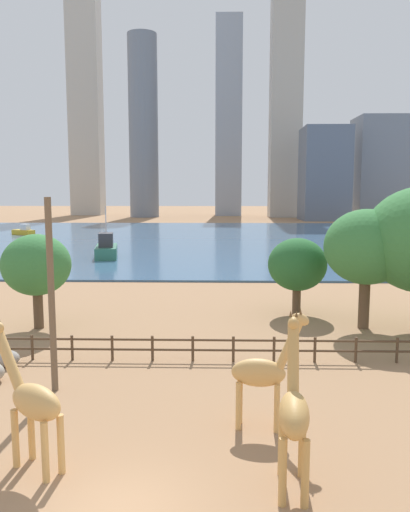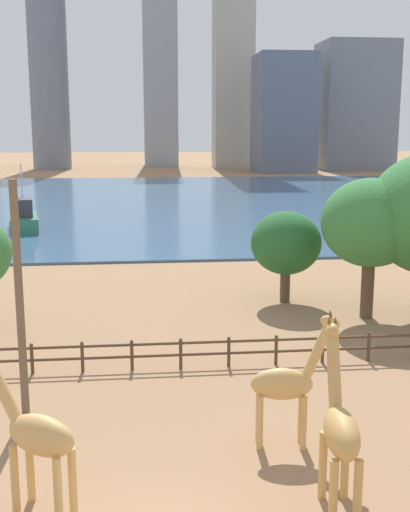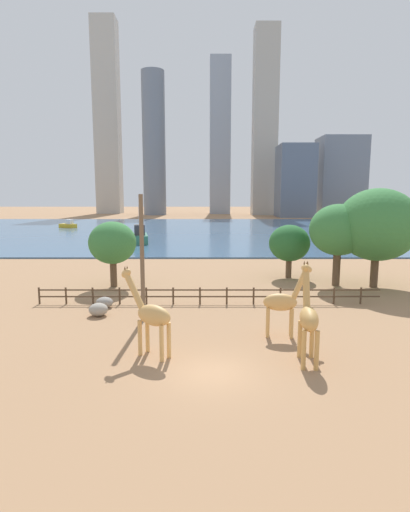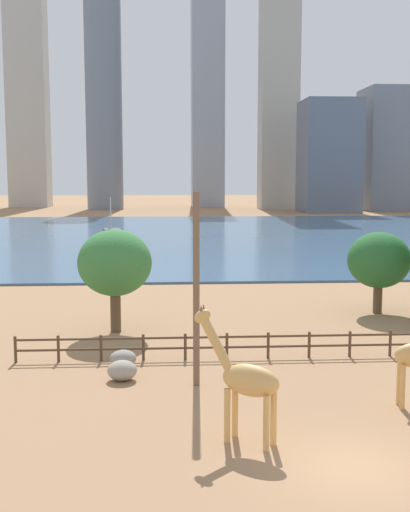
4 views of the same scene
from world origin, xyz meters
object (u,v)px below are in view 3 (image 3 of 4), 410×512
giraffe_companion (308,317)px  giraffe_tall (283,302)px  boulder_by_pole (104,302)px  tree_left_large (377,225)px  giraffe_young (151,315)px  boulder_near_fence (98,310)px  tree_center_broad (112,243)px  tree_right_tall (338,230)px  boat_sailboat (140,237)px  utility_pole (142,258)px  boat_ferry (68,225)px  tree_left_small (289,243)px

giraffe_companion → giraffe_tall: bearing=15.0°
giraffe_tall → boulder_by_pole: 13.57m
tree_left_large → giraffe_companion: bearing=-121.8°
giraffe_young → boulder_by_pole: 10.27m
boulder_near_fence → tree_center_broad: bearing=96.1°
tree_right_tall → boat_sailboat: bearing=126.2°
utility_pole → boat_ferry: utility_pole is taller
tree_left_small → boat_ferry: 74.57m
giraffe_young → boulder_by_pole: (-4.69, 8.96, -1.80)m
giraffe_companion → tree_center_broad: tree_center_broad is taller
giraffe_young → tree_center_broad: (-5.55, 15.86, 1.80)m
giraffe_companion → boat_sailboat: boat_sailboat is taller
tree_right_tall → tree_center_broad: bearing=-178.6°
tree_right_tall → boat_sailboat: (-23.29, 31.77, -3.83)m
tree_left_small → boulder_near_fence: bearing=-140.5°
boulder_by_pole → giraffe_young: bearing=-62.4°
giraffe_tall → giraffe_young: size_ratio=0.98×
giraffe_companion → boat_sailboat: size_ratio=0.64×
giraffe_companion → tree_right_tall: tree_right_tall is taller
boulder_near_fence → tree_left_large: size_ratio=0.15×
tree_left_large → tree_center_broad: 23.67m
boulder_by_pole → boat_ferry: (-27.07, 71.86, 0.51)m
giraffe_tall → giraffe_companion: giraffe_companion is taller
boulder_near_fence → boat_sailboat: boat_sailboat is taller
boulder_by_pole → boat_ferry: size_ratio=0.25×
giraffe_companion → giraffe_young: 7.90m
giraffe_tall → boat_ferry: bearing=124.1°
giraffe_companion → tree_left_small: (3.37, 20.74, 1.19)m
boulder_by_pole → tree_right_tall: size_ratio=0.17×
giraffe_companion → utility_pole: bearing=59.7°
tree_right_tall → boat_sailboat: tree_right_tall is taller
giraffe_companion → boat_ferry: giraffe_companion is taller
boulder_near_fence → tree_left_large: tree_left_large is taller
tree_right_tall → utility_pole: bearing=-147.6°
boulder_by_pole → tree_right_tall: (19.55, 7.40, 4.72)m
giraffe_companion → boat_ferry: size_ratio=0.98×
boat_sailboat → boat_ferry: bearing=25.2°
boulder_by_pole → tree_left_small: bearing=34.6°
giraffe_tall → giraffe_young: 7.84m
giraffe_young → boulder_near_fence: (-4.59, 6.91, -1.75)m
tree_center_broad → tree_right_tall: (20.42, 0.51, 1.12)m
tree_center_broad → boat_ferry: 70.12m
giraffe_young → tree_left_small: 22.92m
tree_right_tall → tree_left_small: (-3.64, 3.58, -1.62)m
giraffe_young → boulder_by_pole: giraffe_young is taller
giraffe_companion → giraffe_young: (-7.86, 0.80, -0.10)m
utility_pole → boat_sailboat: utility_pole is taller
boat_ferry → boat_sailboat: bearing=154.8°
giraffe_companion → tree_right_tall: 18.75m
boat_ferry → tree_right_tall: bearing=155.1°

